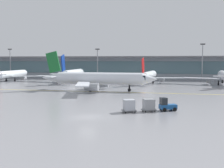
# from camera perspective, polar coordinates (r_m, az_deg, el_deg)

# --- Properties ---
(ground_plane) EXTENTS (400.00, 400.00, 0.00)m
(ground_plane) POSITION_cam_1_polar(r_m,az_deg,el_deg) (40.96, -4.82, -6.48)
(ground_plane) COLOR gray
(taxiway_centreline_stripe) EXTENTS (110.00, 0.59, 0.01)m
(taxiway_centreline_stripe) POSITION_cam_1_polar(r_m,az_deg,el_deg) (73.23, -2.89, -1.51)
(taxiway_centreline_stripe) COLOR yellow
(taxiway_centreline_stripe) RESTS_ON ground_plane
(terminal_concourse) EXTENTS (175.80, 11.00, 9.60)m
(terminal_concourse) POSITION_cam_1_polar(r_m,az_deg,el_deg) (123.94, 6.98, 3.29)
(terminal_concourse) COLOR #8C939E
(terminal_concourse) RESTS_ON ground_plane
(gate_airplane_0) EXTENTS (24.45, 26.31, 8.72)m
(gate_airplane_0) POSITION_cam_1_polar(r_m,az_deg,el_deg) (116.68, -19.06, 1.84)
(gate_airplane_0) COLOR white
(gate_airplane_0) RESTS_ON ground_plane
(gate_airplane_1) EXTENTS (27.49, 29.68, 9.82)m
(gate_airplane_1) POSITION_cam_1_polar(r_m,az_deg,el_deg) (105.80, -7.70, 1.97)
(gate_airplane_1) COLOR white
(gate_airplane_1) RESTS_ON ground_plane
(gate_airplane_2) EXTENTS (24.55, 26.49, 8.77)m
(gate_airplane_2) POSITION_cam_1_polar(r_m,az_deg,el_deg) (101.31, 7.22, 1.67)
(gate_airplane_2) COLOR white
(gate_airplane_2) RESTS_ON ground_plane
(taxiing_regional_jet) EXTENTS (31.21, 29.13, 10.37)m
(taxiing_regional_jet) POSITION_cam_1_polar(r_m,az_deg,el_deg) (74.99, -2.79, 1.02)
(taxiing_regional_jet) COLOR silver
(taxiing_regional_jet) RESTS_ON ground_plane
(baggage_tug) EXTENTS (2.95, 2.42, 2.10)m
(baggage_tug) POSITION_cam_1_polar(r_m,az_deg,el_deg) (46.36, 10.70, -4.11)
(baggage_tug) COLOR #194C8C
(baggage_tug) RESTS_ON ground_plane
(cargo_dolly_lead) EXTENTS (2.57, 2.32, 1.94)m
(cargo_dolly_lead) POSITION_cam_1_polar(r_m,az_deg,el_deg) (45.30, 7.25, -4.07)
(cargo_dolly_lead) COLOR #595B60
(cargo_dolly_lead) RESTS_ON ground_plane
(cargo_dolly_trailing) EXTENTS (2.57, 2.32, 1.94)m
(cargo_dolly_trailing) POSITION_cam_1_polar(r_m,az_deg,el_deg) (44.39, 3.37, -4.22)
(cargo_dolly_trailing) COLOR #595B60
(cargo_dolly_trailing) RESTS_ON ground_plane
(apron_light_mast_0) EXTENTS (1.80, 0.36, 12.98)m
(apron_light_mast_0) POSITION_cam_1_polar(r_m,az_deg,el_deg) (136.04, -19.38, 4.13)
(apron_light_mast_0) COLOR gray
(apron_light_mast_0) RESTS_ON ground_plane
(apron_light_mast_1) EXTENTS (1.80, 0.36, 12.62)m
(apron_light_mast_1) POSITION_cam_1_polar(r_m,az_deg,el_deg) (118.10, -2.87, 4.25)
(apron_light_mast_1) COLOR gray
(apron_light_mast_1) RESTS_ON ground_plane
(apron_light_mast_2) EXTENTS (1.80, 0.36, 14.14)m
(apron_light_mast_2) POSITION_cam_1_polar(r_m,az_deg,el_deg) (113.97, 17.36, 4.41)
(apron_light_mast_2) COLOR gray
(apron_light_mast_2) RESTS_ON ground_plane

